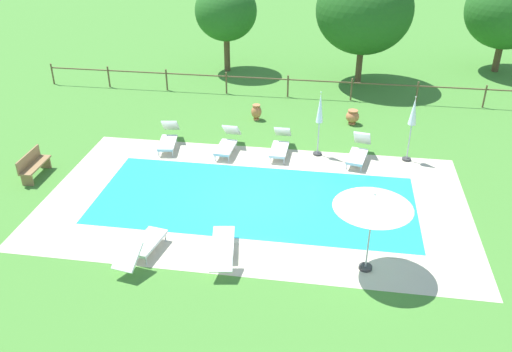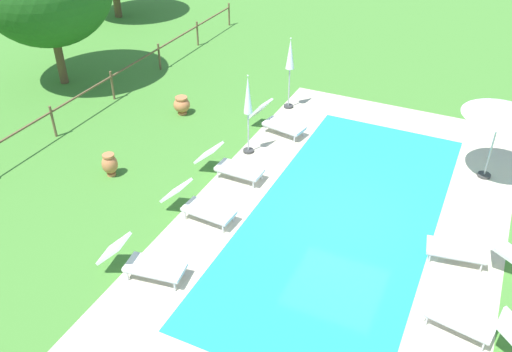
{
  "view_description": "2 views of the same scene",
  "coord_description": "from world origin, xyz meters",
  "px_view_note": "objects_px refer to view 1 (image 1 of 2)",
  "views": [
    {
      "loc": [
        2.29,
        -14.58,
        9.06
      ],
      "look_at": [
        -0.05,
        0.5,
        0.6
      ],
      "focal_mm": 37.75,
      "sensor_mm": 36.0,
      "label": 1
    },
    {
      "loc": [
        -10.8,
        -2.62,
        8.56
      ],
      "look_at": [
        -0.31,
        2.31,
        0.77
      ],
      "focal_mm": 38.36,
      "sensor_mm": 36.0,
      "label": 2
    }
  ],
  "objects_px": {
    "sun_lounger_south_near_corner": "(359,151)",
    "sun_lounger_north_mid": "(142,246)",
    "sun_lounger_south_mid": "(227,143)",
    "wooden_bench_lawn_side": "(33,164)",
    "patio_umbrella_closed_row_mid_west": "(413,116)",
    "terracotta_urn_by_tree": "(256,112)",
    "tree_far_west": "(226,11)",
    "terracotta_urn_near_fence": "(353,117)",
    "sun_lounger_north_far": "(280,144)",
    "patio_umbrella_open_foreground": "(374,201)",
    "tree_west_mid": "(508,10)",
    "sun_lounger_north_near_steps": "(168,138)",
    "patio_umbrella_closed_row_west": "(320,113)",
    "tree_centre": "(364,10)",
    "sun_lounger_north_end": "(223,245)"
  },
  "relations": [
    {
      "from": "sun_lounger_south_near_corner",
      "to": "sun_lounger_north_mid",
      "type": "bearing_deg",
      "value": -131.19
    },
    {
      "from": "sun_lounger_south_mid",
      "to": "wooden_bench_lawn_side",
      "type": "bearing_deg",
      "value": -154.94
    },
    {
      "from": "patio_umbrella_closed_row_mid_west",
      "to": "terracotta_urn_by_tree",
      "type": "xyz_separation_m",
      "value": [
        -6.02,
        2.9,
        -1.37
      ]
    },
    {
      "from": "wooden_bench_lawn_side",
      "to": "tree_far_west",
      "type": "xyz_separation_m",
      "value": [
        4.25,
        12.54,
        2.66
      ]
    },
    {
      "from": "sun_lounger_north_mid",
      "to": "terracotta_urn_near_fence",
      "type": "xyz_separation_m",
      "value": [
        5.65,
        10.08,
        -0.03
      ]
    },
    {
      "from": "sun_lounger_north_far",
      "to": "patio_umbrella_closed_row_mid_west",
      "type": "relative_size",
      "value": 0.79
    },
    {
      "from": "patio_umbrella_open_foreground",
      "to": "tree_west_mid",
      "type": "height_order",
      "value": "tree_west_mid"
    },
    {
      "from": "sun_lounger_south_near_corner",
      "to": "wooden_bench_lawn_side",
      "type": "distance_m",
      "value": 11.44
    },
    {
      "from": "terracotta_urn_by_tree",
      "to": "tree_west_mid",
      "type": "height_order",
      "value": "tree_west_mid"
    },
    {
      "from": "sun_lounger_north_mid",
      "to": "patio_umbrella_closed_row_mid_west",
      "type": "relative_size",
      "value": 0.84
    },
    {
      "from": "sun_lounger_north_far",
      "to": "patio_umbrella_closed_row_mid_west",
      "type": "bearing_deg",
      "value": 2.07
    },
    {
      "from": "sun_lounger_north_near_steps",
      "to": "terracotta_urn_near_fence",
      "type": "xyz_separation_m",
      "value": [
        6.97,
        3.32,
        -0.05
      ]
    },
    {
      "from": "sun_lounger_south_mid",
      "to": "patio_umbrella_closed_row_west",
      "type": "distance_m",
      "value": 3.61
    },
    {
      "from": "sun_lounger_south_near_corner",
      "to": "tree_centre",
      "type": "relative_size",
      "value": 0.35
    },
    {
      "from": "patio_umbrella_closed_row_west",
      "to": "tree_centre",
      "type": "distance_m",
      "value": 8.82
    },
    {
      "from": "sun_lounger_north_far",
      "to": "terracotta_urn_near_fence",
      "type": "height_order",
      "value": "sun_lounger_north_far"
    },
    {
      "from": "sun_lounger_north_end",
      "to": "terracotta_urn_near_fence",
      "type": "bearing_deg",
      "value": 70.17
    },
    {
      "from": "sun_lounger_north_end",
      "to": "sun_lounger_south_near_corner",
      "type": "height_order",
      "value": "sun_lounger_south_near_corner"
    },
    {
      "from": "wooden_bench_lawn_side",
      "to": "tree_far_west",
      "type": "bearing_deg",
      "value": 71.29
    },
    {
      "from": "sun_lounger_south_mid",
      "to": "terracotta_urn_by_tree",
      "type": "relative_size",
      "value": 2.91
    },
    {
      "from": "sun_lounger_north_near_steps",
      "to": "sun_lounger_north_mid",
      "type": "bearing_deg",
      "value": -78.99
    },
    {
      "from": "patio_umbrella_closed_row_west",
      "to": "tree_far_west",
      "type": "distance_m",
      "value": 10.87
    },
    {
      "from": "sun_lounger_south_mid",
      "to": "tree_centre",
      "type": "distance_m",
      "value": 10.54
    },
    {
      "from": "sun_lounger_north_mid",
      "to": "tree_centre",
      "type": "relative_size",
      "value": 0.37
    },
    {
      "from": "sun_lounger_north_mid",
      "to": "tree_centre",
      "type": "height_order",
      "value": "tree_centre"
    },
    {
      "from": "sun_lounger_north_mid",
      "to": "tree_west_mid",
      "type": "distance_m",
      "value": 22.86
    },
    {
      "from": "wooden_bench_lawn_side",
      "to": "sun_lounger_north_mid",
      "type": "bearing_deg",
      "value": -36.07
    },
    {
      "from": "sun_lounger_north_far",
      "to": "sun_lounger_south_mid",
      "type": "height_order",
      "value": "sun_lounger_south_mid"
    },
    {
      "from": "patio_umbrella_closed_row_west",
      "to": "sun_lounger_north_near_steps",
      "type": "bearing_deg",
      "value": -177.89
    },
    {
      "from": "wooden_bench_lawn_side",
      "to": "tree_west_mid",
      "type": "relative_size",
      "value": 0.29
    },
    {
      "from": "patio_umbrella_closed_row_mid_west",
      "to": "terracotta_urn_by_tree",
      "type": "distance_m",
      "value": 6.82
    },
    {
      "from": "sun_lounger_north_mid",
      "to": "terracotta_urn_near_fence",
      "type": "relative_size",
      "value": 3.38
    },
    {
      "from": "sun_lounger_south_near_corner",
      "to": "tree_centre",
      "type": "distance_m",
      "value": 9.31
    },
    {
      "from": "sun_lounger_north_far",
      "to": "sun_lounger_south_near_corner",
      "type": "distance_m",
      "value": 2.88
    },
    {
      "from": "patio_umbrella_closed_row_mid_west",
      "to": "tree_centre",
      "type": "bearing_deg",
      "value": 101.32
    },
    {
      "from": "sun_lounger_north_near_steps",
      "to": "terracotta_urn_near_fence",
      "type": "bearing_deg",
      "value": 25.46
    },
    {
      "from": "wooden_bench_lawn_side",
      "to": "patio_umbrella_closed_row_mid_west",
      "type": "bearing_deg",
      "value": 14.1
    },
    {
      "from": "sun_lounger_north_end",
      "to": "tree_far_west",
      "type": "relative_size",
      "value": 0.45
    },
    {
      "from": "sun_lounger_north_end",
      "to": "tree_centre",
      "type": "bearing_deg",
      "value": 75.88
    },
    {
      "from": "sun_lounger_north_mid",
      "to": "sun_lounger_north_end",
      "type": "relative_size",
      "value": 0.99
    },
    {
      "from": "wooden_bench_lawn_side",
      "to": "tree_centre",
      "type": "bearing_deg",
      "value": 46.23
    },
    {
      "from": "sun_lounger_north_near_steps",
      "to": "sun_lounger_north_end",
      "type": "distance_m",
      "value": 7.28
    },
    {
      "from": "sun_lounger_south_near_corner",
      "to": "patio_umbrella_open_foreground",
      "type": "xyz_separation_m",
      "value": [
        0.14,
        -6.27,
        1.7
      ]
    },
    {
      "from": "patio_umbrella_closed_row_west",
      "to": "tree_far_west",
      "type": "xyz_separation_m",
      "value": [
        -5.33,
        9.36,
        1.46
      ]
    },
    {
      "from": "sun_lounger_north_near_steps",
      "to": "wooden_bench_lawn_side",
      "type": "relative_size",
      "value": 1.33
    },
    {
      "from": "patio_umbrella_open_foreground",
      "to": "tree_far_west",
      "type": "bearing_deg",
      "value": 113.61
    },
    {
      "from": "sun_lounger_north_end",
      "to": "wooden_bench_lawn_side",
      "type": "bearing_deg",
      "value": 155.01
    },
    {
      "from": "terracotta_urn_near_fence",
      "to": "tree_far_west",
      "type": "xyz_separation_m",
      "value": [
        -6.61,
        6.25,
        2.79
      ]
    },
    {
      "from": "sun_lounger_north_near_steps",
      "to": "patio_umbrella_open_foreground",
      "type": "height_order",
      "value": "patio_umbrella_open_foreground"
    },
    {
      "from": "sun_lounger_north_mid",
      "to": "sun_lounger_north_end",
      "type": "distance_m",
      "value": 2.18
    }
  ]
}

